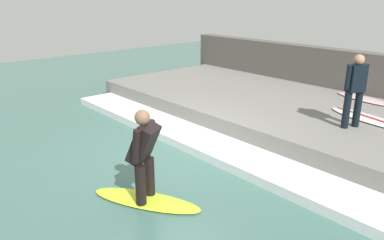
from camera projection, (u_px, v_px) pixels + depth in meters
name	position (u px, v px, depth m)	size (l,w,h in m)	color
ground_plane	(176.00, 157.00, 7.70)	(28.00, 28.00, 0.00)	#426B60
concrete_ledge	(279.00, 111.00, 9.82)	(4.40, 10.32, 0.53)	slate
back_wall	(330.00, 76.00, 11.17)	(0.50, 10.83, 1.66)	#544F49
wave_foam_crest	(204.00, 143.00, 8.17)	(1.02, 9.80, 0.18)	white
surfboard_riding	(146.00, 200.00, 6.03)	(1.34, 1.89, 0.06)	#BFE02D
surfer_riding	(144.00, 151.00, 5.75)	(0.57, 0.60, 1.50)	black
surfer_waiting_near	(355.00, 87.00, 7.57)	(0.48, 0.34, 1.52)	black
surfboard_waiting_near	(368.00, 118.00, 8.30)	(0.97, 2.00, 0.07)	white
surfboard_spare	(364.00, 99.00, 9.83)	(0.79, 1.67, 0.06)	beige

